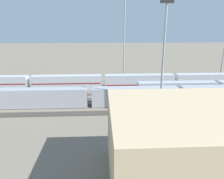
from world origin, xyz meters
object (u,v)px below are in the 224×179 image
at_px(train_on_track_1, 139,82).
at_px(train_on_track_4, 135,96).
at_px(light_mast_1, 164,44).
at_px(light_mast_0, 124,28).
at_px(train_on_track_3, 216,90).

xyz_separation_m(train_on_track_1, train_on_track_4, (3.85, 15.00, 0.01)).
relative_size(train_on_track_4, light_mast_1, 4.50).
bearing_deg(light_mast_0, light_mast_1, 100.69).
xyz_separation_m(train_on_track_1, train_on_track_3, (-21.44, 10.00, -0.01)).
height_order(train_on_track_3, light_mast_1, light_mast_1).
height_order(train_on_track_1, train_on_track_3, same).
height_order(train_on_track_4, train_on_track_3, same).
relative_size(train_on_track_4, light_mast_0, 3.76).
bearing_deg(train_on_track_4, light_mast_1, 125.20).
bearing_deg(light_mast_0, train_on_track_4, 91.56).
distance_m(train_on_track_1, light_mast_0, 19.38).
relative_size(train_on_track_1, light_mast_0, 3.76).
height_order(train_on_track_4, light_mast_1, light_mast_1).
relative_size(train_on_track_3, light_mast_0, 1.48).
xyz_separation_m(light_mast_0, light_mast_1, (-5.61, 29.75, -2.82)).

